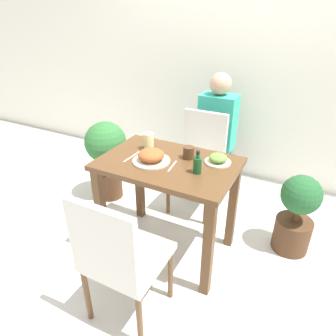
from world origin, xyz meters
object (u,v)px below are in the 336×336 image
Objects in this scene: chair_far at (199,157)px; side_plate at (218,159)px; potted_plant_left at (107,152)px; potted_plant_right at (297,213)px; person_figure at (217,135)px; food_plate at (151,156)px; drink_cup at (189,153)px; chair_near at (119,256)px; sauce_bottle at (197,164)px; juice_glass at (149,141)px.

chair_far reaches higher than side_plate.
chair_far is 1.14× the size of potted_plant_left.
chair_far is at bearing 18.48° from potted_plant_left.
person_figure is at bearing 144.31° from potted_plant_right.
person_figure reaches higher than food_plate.
chair_far is 0.69m from side_plate.
drink_cup reaches higher than potted_plant_right.
chair_near reaches higher than drink_cup.
potted_plant_right is 0.54× the size of person_figure.
chair_near is 1.39× the size of potted_plant_right.
potted_plant_left is at bearing 163.42° from drink_cup.
chair_far is 0.76× the size of person_figure.
person_figure reaches higher than chair_near.
juice_glass is at bearing 159.30° from sauce_bottle.
chair_far is 0.39m from person_figure.
side_plate is at bearing -57.97° from chair_far.
person_figure is at bearing -88.22° from chair_near.
potted_plant_right is (0.61, 0.49, -0.49)m from sauce_bottle.
side_plate is (0.40, 0.19, -0.01)m from food_plate.
food_plate reaches higher than potted_plant_left.
person_figure is (0.21, 0.94, -0.24)m from juice_glass.
food_plate reaches higher than side_plate.
food_plate is at bearing 179.76° from sauce_bottle.
food_plate is at bearing -155.03° from side_plate.
side_plate is 0.15× the size of person_figure.
potted_plant_left is (-1.09, 0.45, -0.33)m from sauce_bottle.
potted_plant_right is (0.80, 1.09, -0.17)m from chair_near.
person_figure is at bearing 102.41° from sauce_bottle.
drink_cup is at bearing -173.51° from side_plate.
food_plate is 0.93m from potted_plant_left.
drink_cup is 0.69× the size of juice_glass.
side_plate is 0.99m from person_figure.
drink_cup is at bearing 128.60° from sauce_bottle.
chair_far is 5.62× the size of sauce_bottle.
chair_far is 0.92m from potted_plant_right.
food_plate is (-0.14, 0.60, 0.30)m from chair_near.
potted_plant_left is at bearing -49.61° from chair_near.
chair_near is 5.62× the size of sauce_bottle.
side_plate is at bearing 1.99° from juice_glass.
chair_far is 0.84m from sauce_bottle.
chair_near is 1.33m from chair_far.
chair_near is at bearing -86.80° from chair_far.
juice_glass is at bearing -108.66° from chair_far.
sauce_bottle is (-0.07, -0.19, 0.03)m from side_plate.
drink_cup is at bearing -76.69° from chair_far.
side_plate is 1.22m from potted_plant_left.
chair_near is 0.88m from side_plate.
juice_glass is (-0.32, 0.00, 0.02)m from drink_cup.
sauce_bottle is at bearing -20.70° from juice_glass.
food_plate is 1.44× the size of side_plate.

